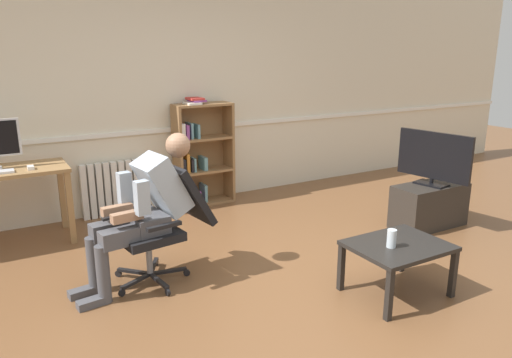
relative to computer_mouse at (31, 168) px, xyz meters
name	(u,v)px	position (x,y,z in m)	size (l,w,h in m)	color
ground_plane	(293,292)	(1.61, -2.03, -0.77)	(18.00, 18.00, 0.00)	brown
back_wall	(168,93)	(1.61, 0.62, 0.58)	(12.00, 0.13, 2.70)	beige
computer_mouse	(31,168)	(0.00, 0.00, 0.00)	(0.06, 0.10, 0.03)	white
bookshelf	(200,155)	(1.89, 0.41, -0.17)	(0.70, 0.29, 1.30)	olive
radiator	(115,188)	(0.88, 0.51, -0.46)	(0.73, 0.08, 0.62)	white
office_chair	(166,218)	(0.86, -1.28, -0.25)	(0.86, 0.63, 0.95)	black
person_seated	(144,207)	(0.67, -1.30, -0.13)	(1.04, 0.44, 1.20)	#4C4C51
tv_stand	(429,206)	(3.68, -1.54, -0.54)	(0.82, 0.38, 0.46)	#2D2823
tv_screen	(434,158)	(3.68, -1.54, -0.02)	(0.26, 0.80, 0.56)	black
coffee_table	(398,250)	(2.29, -2.44, -0.41)	(0.73, 0.58, 0.41)	black
drinking_glass	(392,238)	(2.19, -2.46, -0.29)	(0.07, 0.07, 0.14)	silver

